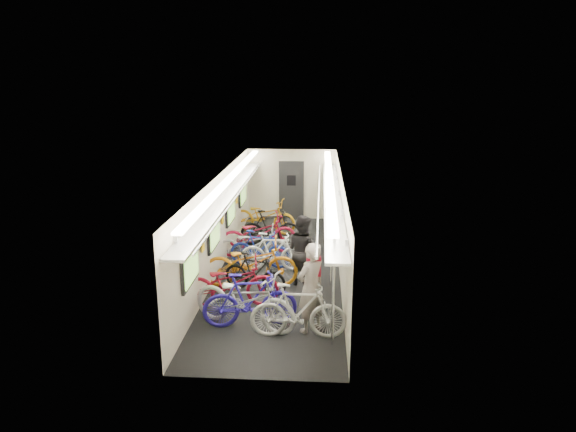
# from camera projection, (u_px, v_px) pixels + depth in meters

# --- Properties ---
(train_car_shell) EXTENTS (10.00, 10.00, 10.00)m
(train_car_shell) POSITION_uv_depth(u_px,v_px,m) (268.00, 199.00, 13.31)
(train_car_shell) COLOR black
(train_car_shell) RESTS_ON ground
(bicycle_0) EXTENTS (2.29, 1.50, 1.14)m
(bicycle_0) POSITION_uv_depth(u_px,v_px,m) (245.00, 299.00, 9.82)
(bicycle_0) COLOR #AFAFB4
(bicycle_0) RESTS_ON ground
(bicycle_1) EXTENTS (1.90, 0.87, 1.10)m
(bicycle_1) POSITION_uv_depth(u_px,v_px,m) (250.00, 300.00, 9.85)
(bicycle_1) COLOR #2B1CAD
(bicycle_1) RESTS_ON ground
(bicycle_2) EXTENTS (2.12, 1.01, 1.07)m
(bicycle_2) POSITION_uv_depth(u_px,v_px,m) (230.00, 283.00, 10.71)
(bicycle_2) COLOR maroon
(bicycle_2) RESTS_ON ground
(bicycle_3) EXTENTS (1.60, 0.96, 0.93)m
(bicycle_3) POSITION_uv_depth(u_px,v_px,m) (255.00, 273.00, 11.45)
(bicycle_3) COLOR black
(bicycle_3) RESTS_ON ground
(bicycle_4) EXTENTS (2.23, 0.93, 1.14)m
(bicycle_4) POSITION_uv_depth(u_px,v_px,m) (251.00, 263.00, 11.78)
(bicycle_4) COLOR orange
(bicycle_4) RESTS_ON ground
(bicycle_5) EXTENTS (1.65, 0.47, 0.99)m
(bicycle_5) POSITION_uv_depth(u_px,v_px,m) (273.00, 252.00, 12.80)
(bicycle_5) COLOR white
(bicycle_5) RESTS_ON ground
(bicycle_6) EXTENTS (1.94, 0.75, 1.00)m
(bicycle_6) POSITION_uv_depth(u_px,v_px,m) (253.00, 245.00, 13.33)
(bicycle_6) COLOR #ABABB0
(bicycle_6) RESTS_ON ground
(bicycle_7) EXTENTS (1.67, 0.77, 0.97)m
(bicycle_7) POSITION_uv_depth(u_px,v_px,m) (260.00, 249.00, 13.04)
(bicycle_7) COLOR navy
(bicycle_7) RESTS_ON ground
(bicycle_8) EXTENTS (2.31, 1.44, 1.14)m
(bicycle_8) POSITION_uv_depth(u_px,v_px,m) (258.00, 234.00, 13.98)
(bicycle_8) COLOR maroon
(bicycle_8) RESTS_ON ground
(bicycle_9) EXTENTS (1.78, 0.62, 1.05)m
(bicycle_9) POSITION_uv_depth(u_px,v_px,m) (271.00, 228.00, 14.79)
(bicycle_9) COLOR black
(bicycle_9) RESTS_ON ground
(bicycle_10) EXTENTS (2.18, 1.19, 1.08)m
(bicycle_10) POSITION_uv_depth(u_px,v_px,m) (264.00, 216.00, 15.99)
(bicycle_10) COLOR #BC7C11
(bicycle_10) RESTS_ON ground
(bicycle_11) EXTENTS (1.79, 0.52, 1.07)m
(bicycle_11) POSITION_uv_depth(u_px,v_px,m) (298.00, 311.00, 9.40)
(bicycle_11) COLOR silver
(bicycle_11) RESTS_ON ground
(passenger_near) EXTENTS (0.75, 0.74, 1.75)m
(passenger_near) POSITION_uv_depth(u_px,v_px,m) (311.00, 288.00, 9.59)
(passenger_near) COLOR gray
(passenger_near) RESTS_ON ground
(passenger_mid) EXTENTS (1.03, 1.02, 1.67)m
(passenger_mid) POSITION_uv_depth(u_px,v_px,m) (303.00, 250.00, 11.82)
(passenger_mid) COLOR black
(passenger_mid) RESTS_ON ground
(backpack) EXTENTS (0.28, 0.18, 0.38)m
(backpack) POSITION_uv_depth(u_px,v_px,m) (314.00, 266.00, 9.56)
(backpack) COLOR maroon
(backpack) RESTS_ON passenger_near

